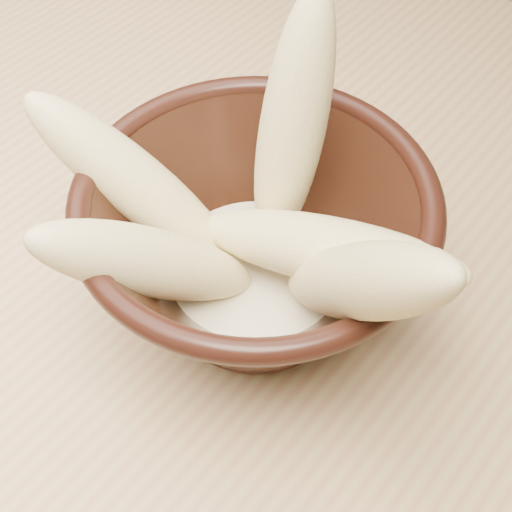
{
  "coord_description": "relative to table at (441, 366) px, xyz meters",
  "views": [
    {
      "loc": [
        0.07,
        -0.32,
        1.19
      ],
      "look_at": [
        -0.12,
        -0.09,
        0.81
      ],
      "focal_mm": 50.0,
      "sensor_mm": 36.0,
      "label": 1
    }
  ],
  "objects": [
    {
      "name": "banana_left",
      "position": [
        -0.2,
        -0.12,
        0.18
      ],
      "size": [
        0.16,
        0.1,
        0.15
      ],
      "primitive_type": "ellipsoid",
      "rotation": [
        0.85,
        0.0,
        -1.21
      ],
      "color": "tan",
      "rests_on": "bowl"
    },
    {
      "name": "banana_across",
      "position": [
        -0.08,
        -0.08,
        0.17
      ],
      "size": [
        0.2,
        0.08,
        0.09
      ],
      "primitive_type": "ellipsoid",
      "rotation": [
        1.29,
        0.0,
        1.77
      ],
      "color": "tan",
      "rests_on": "bowl"
    },
    {
      "name": "banana_front",
      "position": [
        -0.15,
        -0.16,
        0.18
      ],
      "size": [
        0.11,
        0.16,
        0.14
      ],
      "primitive_type": "ellipsoid",
      "rotation": [
        0.88,
        0.0,
        -0.5
      ],
      "color": "tan",
      "rests_on": "bowl"
    },
    {
      "name": "banana_right",
      "position": [
        -0.04,
        -0.11,
        0.21
      ],
      "size": [
        0.16,
        0.11,
        0.19
      ],
      "primitive_type": "ellipsoid",
      "rotation": [
        0.66,
        0.0,
        1.12
      ],
      "color": "tan",
      "rests_on": "bowl"
    },
    {
      "name": "bowl",
      "position": [
        -0.12,
        -0.09,
        0.15
      ],
      "size": [
        0.23,
        0.23,
        0.13
      ],
      "rotation": [
        0.0,
        0.0,
        0.27
      ],
      "color": "black",
      "rests_on": "table"
    },
    {
      "name": "table",
      "position": [
        0.0,
        0.0,
        0.0
      ],
      "size": [
        1.2,
        0.8,
        0.75
      ],
      "color": "tan",
      "rests_on": "ground"
    },
    {
      "name": "banana_upright",
      "position": [
        -0.13,
        -0.04,
        0.21
      ],
      "size": [
        0.06,
        0.1,
        0.19
      ],
      "primitive_type": "ellipsoid",
      "rotation": [
        0.28,
        0.0,
        3.32
      ],
      "color": "tan",
      "rests_on": "bowl"
    },
    {
      "name": "milk_puddle",
      "position": [
        -0.12,
        -0.09,
        0.12
      ],
      "size": [
        0.13,
        0.13,
        0.02
      ],
      "primitive_type": "cylinder",
      "color": "beige",
      "rests_on": "bowl"
    }
  ]
}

